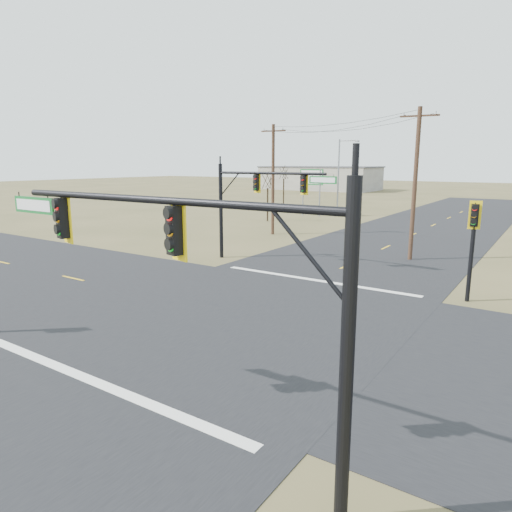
# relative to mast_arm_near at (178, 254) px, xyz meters

# --- Properties ---
(ground) EXTENTS (320.00, 320.00, 0.00)m
(ground) POSITION_rel_mast_arm_near_xyz_m (-4.55, 8.47, -4.72)
(ground) COLOR brown
(ground) RESTS_ON ground
(road_ew) EXTENTS (160.00, 14.00, 0.02)m
(road_ew) POSITION_rel_mast_arm_near_xyz_m (-4.55, 8.47, -4.71)
(road_ew) COLOR black
(road_ew) RESTS_ON ground
(road_ns) EXTENTS (14.00, 160.00, 0.02)m
(road_ns) POSITION_rel_mast_arm_near_xyz_m (-4.55, 8.47, -4.71)
(road_ns) COLOR black
(road_ns) RESTS_ON ground
(stop_bar_near) EXTENTS (12.00, 0.40, 0.01)m
(stop_bar_near) POSITION_rel_mast_arm_near_xyz_m (-4.55, 0.97, -4.69)
(stop_bar_near) COLOR silver
(stop_bar_near) RESTS_ON road_ns
(stop_bar_far) EXTENTS (12.00, 0.40, 0.01)m
(stop_bar_far) POSITION_rel_mast_arm_near_xyz_m (-4.55, 15.97, -4.69)
(stop_bar_far) COLOR silver
(stop_bar_far) RESTS_ON road_ns
(mast_arm_near) EXTENTS (10.33, 0.53, 6.46)m
(mast_arm_near) POSITION_rel_mast_arm_near_xyz_m (0.00, 0.00, 0.00)
(mast_arm_near) COLOR black
(mast_arm_near) RESTS_ON ground
(mast_arm_far) EXTENTS (8.83, 0.46, 6.59)m
(mast_arm_far) POSITION_rel_mast_arm_near_xyz_m (-10.02, 18.19, 0.06)
(mast_arm_far) COLOR black
(mast_arm_far) RESTS_ON ground
(pedestal_signal_ne) EXTENTS (0.65, 0.58, 4.94)m
(pedestal_signal_ne) POSITION_rel_mast_arm_near_xyz_m (3.41, 16.41, -1.20)
(pedestal_signal_ne) COLOR black
(pedestal_signal_ne) RESTS_ON ground
(utility_pole_near) EXTENTS (2.51, 0.38, 10.29)m
(utility_pole_near) POSITION_rel_mast_arm_near_xyz_m (-1.67, 24.87, 0.60)
(utility_pole_near) COLOR #472C1E
(utility_pole_near) RESTS_ON ground
(utility_pole_far) EXTENTS (2.47, 0.32, 10.09)m
(utility_pole_far) POSITION_rel_mast_arm_near_xyz_m (-15.79, 29.45, 0.50)
(utility_pole_far) COLOR #472C1E
(utility_pole_far) RESTS_ON ground
(highway_sign) EXTENTS (3.13, 0.21, 5.87)m
(highway_sign) POSITION_rel_mast_arm_near_xyz_m (-19.66, 44.94, -0.55)
(highway_sign) COLOR gray
(highway_sign) RESTS_ON ground
(streetlight_c) EXTENTS (2.66, 0.42, 9.49)m
(streetlight_c) POSITION_rel_mast_arm_near_xyz_m (-16.52, 46.43, 0.60)
(streetlight_c) COLOR gray
(streetlight_c) RESTS_ON ground
(bare_tree_a) EXTENTS (2.80, 2.80, 5.99)m
(bare_tree_a) POSITION_rel_mast_arm_near_xyz_m (-21.48, 37.52, 0.02)
(bare_tree_a) COLOR black
(bare_tree_a) RESTS_ON ground
(bare_tree_b) EXTENTS (3.08, 3.08, 6.60)m
(bare_tree_b) POSITION_rel_mast_arm_near_xyz_m (-28.62, 53.33, 0.55)
(bare_tree_b) COLOR black
(bare_tree_b) RESTS_ON ground
(warehouse_left) EXTENTS (28.00, 14.00, 5.50)m
(warehouse_left) POSITION_rel_mast_arm_near_xyz_m (-44.55, 98.47, -1.97)
(warehouse_left) COLOR #A7A394
(warehouse_left) RESTS_ON ground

